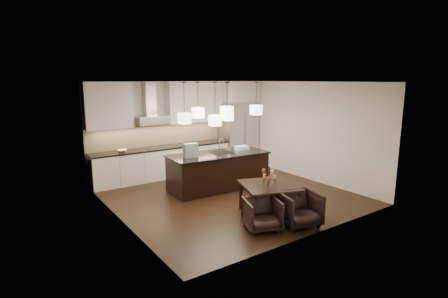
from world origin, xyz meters
TOP-DOWN VIEW (x-y plane):
  - floor at (0.00, 0.00)m, footprint 5.50×5.50m
  - ceiling at (0.00, 0.00)m, footprint 5.50×5.50m
  - wall_back at (0.00, 2.76)m, footprint 5.50×0.02m
  - wall_front at (0.00, -2.76)m, footprint 5.50×0.02m
  - wall_left at (-2.76, 0.00)m, footprint 0.02×5.50m
  - wall_right at (2.76, 0.00)m, footprint 0.02×5.50m
  - refrigerator at (2.10, 2.38)m, footprint 1.20×0.72m
  - fridge_panel at (2.10, 2.38)m, footprint 1.26×0.72m
  - lower_cabinets at (-0.62, 2.43)m, footprint 4.21×0.62m
  - countertop at (-0.62, 2.43)m, footprint 4.21×0.66m
  - backsplash at (-0.62, 2.73)m, footprint 4.21×0.02m
  - upper_cab_left at (-2.10, 2.57)m, footprint 1.25×0.35m
  - upper_cab_right at (0.55, 2.57)m, footprint 1.85×0.35m
  - hood_canopy at (-0.93, 2.48)m, footprint 0.90×0.52m
  - hood_chimney at (-0.93, 2.59)m, footprint 0.30×0.28m
  - fruit_bowl at (-1.86, 2.38)m, footprint 0.32×0.32m
  - island_body at (0.11, 0.63)m, footprint 2.63×1.18m
  - island_top at (0.11, 0.63)m, footprint 2.72×1.27m
  - faucet at (0.22, 0.73)m, footprint 0.12×0.25m
  - tote_bag at (-0.70, 0.65)m, footprint 0.36×0.21m
  - food_container at (0.94, 0.69)m, footprint 0.36×0.27m
  - dining_table at (-0.03, -1.52)m, footprint 1.42×1.42m
  - candelabra at (-0.03, -1.52)m, footprint 0.41×0.41m
  - candle_a at (0.08, -1.57)m, footprint 0.09×0.09m
  - candle_b at (-0.06, -1.40)m, footprint 0.09×0.09m
  - candle_c at (-0.13, -1.60)m, footprint 0.09×0.09m
  - candle_d at (0.09, -1.48)m, footprint 0.09×0.09m
  - candle_e at (-0.14, -1.47)m, footprint 0.09×0.09m
  - candle_f at (-0.06, -1.64)m, footprint 0.09×0.09m
  - armchair_left at (-0.64, -2.01)m, footprint 0.84×0.85m
  - armchair_right at (0.10, -2.28)m, footprint 0.90×0.92m
  - pendant_a at (-0.95, 0.48)m, footprint 0.24×0.24m
  - pendant_b at (-0.38, 0.81)m, footprint 0.24×0.24m
  - pendant_c at (0.14, 0.29)m, footprint 0.24×0.24m
  - pendant_d at (0.54, 0.82)m, footprint 0.24×0.24m
  - pendant_e at (1.14, 0.34)m, footprint 0.24×0.24m
  - pendant_f at (-0.17, 0.34)m, footprint 0.24×0.24m

SIDE VIEW (x-z plane):
  - floor at x=0.00m, z-range -0.02..0.00m
  - armchair_left at x=-0.64m, z-range 0.00..0.61m
  - dining_table at x=-0.03m, z-range 0.00..0.67m
  - armchair_right at x=0.10m, z-range 0.00..0.68m
  - lower_cabinets at x=-0.62m, z-range 0.00..0.88m
  - island_body at x=0.11m, z-range 0.00..0.90m
  - candle_a at x=0.08m, z-range 0.78..0.87m
  - candle_b at x=-0.06m, z-range 0.78..0.87m
  - candle_c at x=-0.13m, z-range 0.78..0.87m
  - candelabra at x=-0.03m, z-range 0.67..1.06m
  - countertop at x=-0.62m, z-range 0.88..0.92m
  - island_top at x=0.11m, z-range 0.90..0.95m
  - fruit_bowl at x=-1.86m, z-range 0.92..0.98m
  - candle_d at x=0.09m, z-range 0.92..1.01m
  - candle_e at x=-0.14m, z-range 0.92..1.01m
  - candle_f at x=-0.06m, z-range 0.92..1.01m
  - food_container at x=0.94m, z-range 0.95..1.05m
  - refrigerator at x=2.10m, z-range 0.00..2.15m
  - tote_bag at x=-0.70m, z-range 0.95..1.30m
  - faucet at x=0.22m, z-range 0.95..1.34m
  - backsplash at x=-0.62m, z-range 0.92..1.55m
  - wall_back at x=0.00m, z-range 0.00..2.80m
  - wall_front at x=0.00m, z-range 0.00..2.80m
  - wall_left at x=-2.76m, z-range 0.00..2.80m
  - wall_right at x=2.76m, z-range 0.00..2.80m
  - hood_canopy at x=-0.93m, z-range 1.60..1.84m
  - pendant_f at x=-0.17m, z-range 1.73..1.99m
  - pendant_d at x=0.54m, z-range 1.77..2.03m
  - pendant_a at x=-0.95m, z-range 1.82..2.08m
  - pendant_b at x=-0.38m, z-range 1.89..2.15m
  - pendant_e at x=1.14m, z-range 1.93..2.19m
  - pendant_c at x=0.14m, z-range 1.95..2.21m
  - upper_cab_left at x=-2.10m, z-range 1.55..2.80m
  - upper_cab_right at x=0.55m, z-range 1.55..2.80m
  - hood_chimney at x=-0.93m, z-range 1.84..2.80m
  - fridge_panel at x=2.10m, z-range 2.15..2.80m
  - ceiling at x=0.00m, z-range 2.80..2.82m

